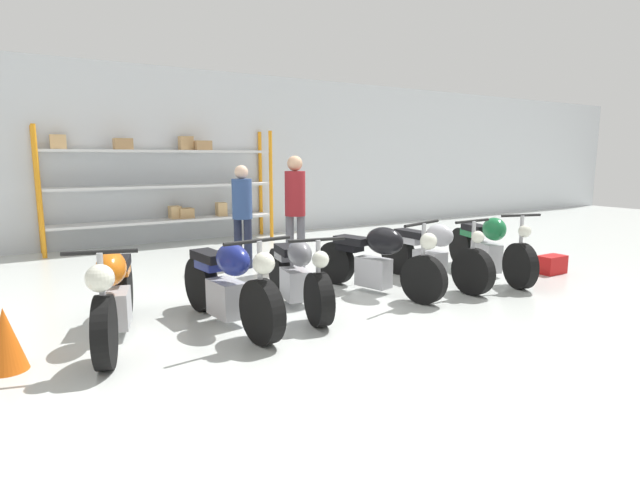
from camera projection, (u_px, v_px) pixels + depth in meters
The scene contains 13 objects.
ground_plane at pixel (336, 299), 6.34m from camera, with size 30.00×30.00×0.00m, color silver.
back_wall at pixel (197, 156), 10.69m from camera, with size 30.00×0.08×3.60m.
shelving_rack at pixel (165, 184), 10.08m from camera, with size 4.56×0.63×2.35m.
motorcycle_orange at pixel (114, 295), 4.87m from camera, with size 0.84×2.10×1.01m.
motorcycle_blue at pixel (229, 285), 5.26m from camera, with size 0.71×1.99×1.02m.
motorcycle_grey at pixel (297, 274), 5.98m from camera, with size 0.72×2.10×0.94m.
motorcycle_black at pixel (378, 259), 6.54m from camera, with size 0.86×2.00×1.01m.
motorcycle_silver at pixel (432, 255), 7.07m from camera, with size 0.61×2.06×0.98m.
motorcycle_green at pixel (488, 248), 7.51m from camera, with size 0.89×2.12×1.02m.
person_browsing at pixel (295, 203), 7.77m from camera, with size 0.45×0.45×1.80m.
person_near_rack at pixel (242, 208), 7.98m from camera, with size 0.45×0.45×1.66m.
toolbox at pixel (552, 264), 7.71m from camera, with size 0.44×0.26×0.28m.
traffic_cone at pixel (6, 339), 4.16m from camera, with size 0.32×0.32×0.55m.
Camera 1 is at (-3.36, -5.14, 1.78)m, focal length 28.00 mm.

